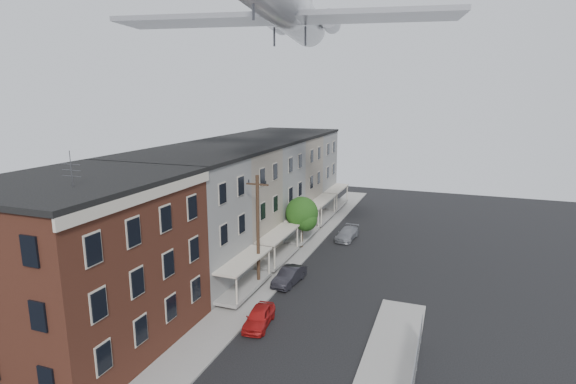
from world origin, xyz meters
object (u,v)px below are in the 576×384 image
(street_tree, at_px, (303,215))
(car_near, at_px, (259,317))
(car_mid, at_px, (289,276))
(car_far, at_px, (347,234))
(utility_pole, at_px, (258,231))
(airplane, at_px, (289,8))

(street_tree, height_order, car_near, street_tree)
(car_mid, bearing_deg, street_tree, 107.31)
(car_near, xyz_separation_m, car_far, (1.34, 19.78, -0.02))
(utility_pole, bearing_deg, car_near, -65.86)
(utility_pole, height_order, street_tree, utility_pole)
(street_tree, bearing_deg, car_near, -82.12)
(street_tree, distance_m, airplane, 19.08)
(utility_pole, relative_size, car_far, 2.16)
(car_mid, bearing_deg, car_far, 88.06)
(car_far, bearing_deg, airplane, -97.47)
(street_tree, bearing_deg, car_far, 51.49)
(utility_pole, distance_m, car_mid, 4.74)
(car_mid, height_order, car_far, car_mid)
(car_far, xyz_separation_m, airplane, (-2.29, -11.52, 20.49))
(car_near, bearing_deg, utility_pole, 107.54)
(utility_pole, xyz_separation_m, car_far, (3.80, 14.29, -4.07))
(car_far, bearing_deg, street_tree, -124.73)
(car_near, distance_m, airplane, 22.10)
(utility_pole, xyz_separation_m, airplane, (1.51, 2.77, 16.42))
(street_tree, relative_size, car_far, 1.25)
(car_mid, distance_m, car_far, 12.91)
(street_tree, xyz_separation_m, airplane, (1.18, -7.16, 17.65))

